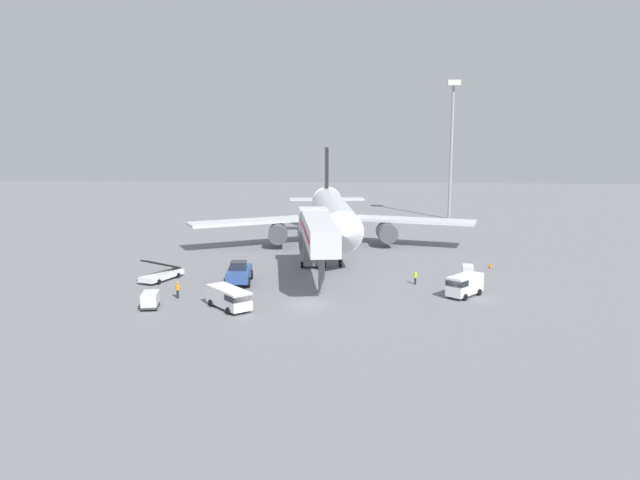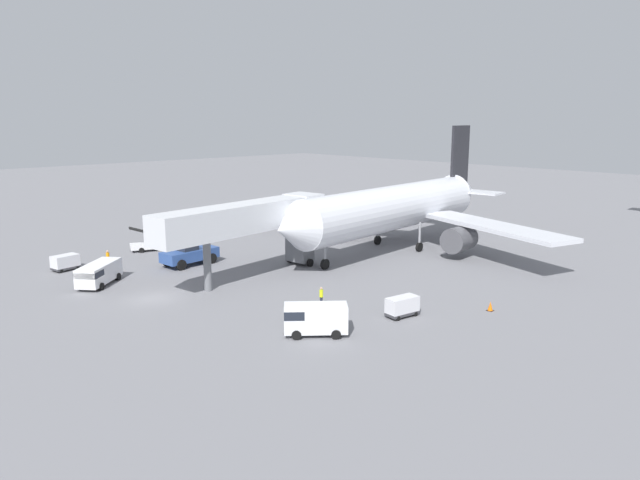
% 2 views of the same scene
% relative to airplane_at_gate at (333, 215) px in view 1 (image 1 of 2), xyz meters
% --- Properties ---
extents(ground_plane, '(300.00, 300.00, 0.00)m').
position_rel_airplane_at_gate_xyz_m(ground_plane, '(-1.42, -30.43, -4.88)').
color(ground_plane, slate).
extents(airplane_at_gate, '(42.12, 39.18, 14.24)m').
position_rel_airplane_at_gate_xyz_m(airplane_at_gate, '(0.00, 0.00, 0.00)').
color(airplane_at_gate, silver).
rests_on(airplane_at_gate, ground).
extents(jet_bridge, '(5.88, 20.19, 7.46)m').
position_rel_airplane_at_gate_xyz_m(jet_bridge, '(-1.05, -19.99, 0.76)').
color(jet_bridge, silver).
rests_on(jet_bridge, ground).
extents(pushback_tug, '(3.16, 6.18, 2.56)m').
position_rel_airplane_at_gate_xyz_m(pushback_tug, '(-9.72, -22.00, -3.69)').
color(pushback_tug, '#2D4C8E').
rests_on(pushback_tug, ground).
extents(belt_loader_truck, '(3.96, 6.09, 2.90)m').
position_rel_airplane_at_gate_xyz_m(belt_loader_truck, '(-18.81, -21.09, -4.14)').
color(belt_loader_truck, white).
rests_on(belt_loader_truck, ground).
extents(service_van_far_center, '(4.31, 4.60, 2.26)m').
position_rel_airplane_at_gate_xyz_m(service_van_far_center, '(14.45, -26.34, -3.60)').
color(service_van_far_center, white).
rests_on(service_van_far_center, ground).
extents(service_van_far_right, '(5.13, 5.52, 2.01)m').
position_rel_airplane_at_gate_xyz_m(service_van_far_right, '(-8.73, -32.24, -3.72)').
color(service_van_far_right, white).
rests_on(service_van_far_right, ground).
extents(baggage_cart_near_center, '(1.56, 2.77, 1.59)m').
position_rel_airplane_at_gate_xyz_m(baggage_cart_near_center, '(16.21, -18.58, -4.01)').
color(baggage_cart_near_center, '#38383D').
rests_on(baggage_cart_near_center, ground).
extents(baggage_cart_near_right, '(1.88, 2.72, 1.58)m').
position_rel_airplane_at_gate_xyz_m(baggage_cart_near_right, '(-16.40, -32.43, -4.01)').
color(baggage_cart_near_right, '#38383D').
rests_on(baggage_cart_near_right, ground).
extents(ground_crew_worker_foreground, '(0.45, 0.45, 1.77)m').
position_rel_airplane_at_gate_xyz_m(ground_crew_worker_foreground, '(-14.81, -28.65, -3.95)').
color(ground_crew_worker_foreground, '#1E2333').
rests_on(ground_crew_worker_foreground, ground).
extents(ground_crew_worker_midground, '(0.42, 0.42, 1.61)m').
position_rel_airplane_at_gate_xyz_m(ground_crew_worker_midground, '(9.94, -21.39, -4.03)').
color(ground_crew_worker_midground, '#1E2333').
rests_on(ground_crew_worker_midground, ground).
extents(safety_cone_alpha, '(0.50, 0.50, 0.76)m').
position_rel_airplane_at_gate_xyz_m(safety_cone_alpha, '(20.15, -12.27, -4.51)').
color(safety_cone_alpha, black).
rests_on(safety_cone_alpha, ground).
extents(apron_light_mast, '(2.40, 2.40, 26.35)m').
position_rel_airplane_at_gate_xyz_m(apron_light_mast, '(21.54, 32.56, 13.33)').
color(apron_light_mast, '#93969B').
rests_on(apron_light_mast, ground).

